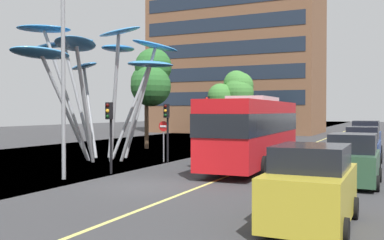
{
  "coord_description": "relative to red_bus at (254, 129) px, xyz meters",
  "views": [
    {
      "loc": [
        9.16,
        -15.17,
        2.96
      ],
      "look_at": [
        -0.82,
        6.31,
        2.5
      ],
      "focal_mm": 41.27,
      "sensor_mm": 36.0,
      "label": 1
    }
  ],
  "objects": [
    {
      "name": "car_parked_mid",
      "position": [
        5.24,
        -3.56,
        -1.07
      ],
      "size": [
        2.08,
        3.94,
        2.07
      ],
      "color": "#2D5138",
      "rests_on": "ground"
    },
    {
      "name": "backdrop_building",
      "position": [
        -13.9,
        37.47,
        10.82
      ],
      "size": [
        22.94,
        12.45,
        25.72
      ],
      "color": "brown",
      "rests_on": "ground"
    },
    {
      "name": "traffic_light_kerb_far",
      "position": [
        -5.29,
        0.24,
        0.43
      ],
      "size": [
        0.28,
        0.42,
        3.4
      ],
      "color": "black",
      "rests_on": "ground"
    },
    {
      "name": "pedestrian",
      "position": [
        -2.75,
        -1.44,
        -1.2
      ],
      "size": [
        0.34,
        0.34,
        1.66
      ],
      "color": "#2D3342",
      "rests_on": "ground"
    },
    {
      "name": "car_parked_near",
      "position": [
        4.83,
        -10.79,
        -1.04
      ],
      "size": [
        2.1,
        4.15,
        2.1
      ],
      "color": "gold",
      "rests_on": "ground"
    },
    {
      "name": "ground",
      "position": [
        -3.02,
        -7.18,
        -2.09
      ],
      "size": [
        120.0,
        240.0,
        0.1
      ],
      "color": "#38383A"
    },
    {
      "name": "car_side_street",
      "position": [
        4.97,
        9.5,
        -0.95
      ],
      "size": [
        1.94,
        4.5,
        2.34
      ],
      "color": "navy",
      "rests_on": "ground"
    },
    {
      "name": "red_bus",
      "position": [
        0.0,
        0.0,
        0.0
      ],
      "size": [
        3.07,
        11.17,
        3.73
      ],
      "color": "red",
      "rests_on": "ground"
    },
    {
      "name": "leaf_sculpture",
      "position": [
        -9.79,
        -0.19,
        4.25
      ],
      "size": [
        10.11,
        10.91,
        8.27
      ],
      "color": "#9EA0A5",
      "rests_on": "ground"
    },
    {
      "name": "tree_pavement_far",
      "position": [
        -8.75,
        21.9,
        3.2
      ],
      "size": [
        4.58,
        4.35,
        7.35
      ],
      "color": "brown",
      "rests_on": "ground"
    },
    {
      "name": "car_parked_far",
      "position": [
        5.15,
        3.51,
        -1.05
      ],
      "size": [
        1.91,
        4.21,
        2.13
      ],
      "color": "navy",
      "rests_on": "ground"
    },
    {
      "name": "tree_pavement_near",
      "position": [
        -10.58,
        7.52,
        3.59
      ],
      "size": [
        3.66,
        4.02,
        7.94
      ],
      "color": "brown",
      "rests_on": "ground"
    },
    {
      "name": "traffic_light_kerb_near",
      "position": [
        -5.43,
        -5.19,
        0.42
      ],
      "size": [
        0.28,
        0.42,
        3.39
      ],
      "color": "black",
      "rests_on": "ground"
    },
    {
      "name": "traffic_light_island_mid",
      "position": [
        -5.29,
        6.34,
        0.85
      ],
      "size": [
        0.28,
        0.42,
        4.0
      ],
      "color": "black",
      "rests_on": "ground"
    },
    {
      "name": "no_entry_sign",
      "position": [
        -5.57,
        0.34,
        -0.44
      ],
      "size": [
        0.6,
        0.12,
        2.39
      ],
      "color": "gray",
      "rests_on": "ground"
    },
    {
      "name": "street_lamp",
      "position": [
        -5.93,
        -7.32,
        3.16
      ],
      "size": [
        1.86,
        0.44,
        8.19
      ],
      "color": "gray",
      "rests_on": "ground"
    }
  ]
}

